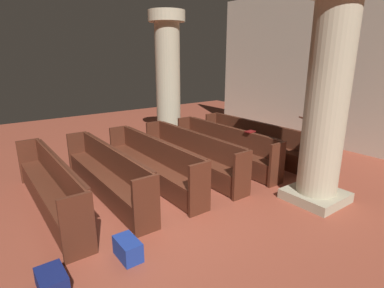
# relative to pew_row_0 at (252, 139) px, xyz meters

# --- Properties ---
(ground_plane) EXTENTS (19.20, 19.20, 0.00)m
(ground_plane) POSITION_rel_pew_row_0_xyz_m (1.14, -3.47, -0.48)
(ground_plane) COLOR #9E4733
(back_wall) EXTENTS (10.00, 0.16, 4.50)m
(back_wall) POSITION_rel_pew_row_0_xyz_m (1.14, 2.61, 1.77)
(back_wall) COLOR beige
(back_wall) RESTS_ON ground
(pew_row_0) EXTENTS (3.32, 0.46, 0.91)m
(pew_row_0) POSITION_rel_pew_row_0_xyz_m (0.00, 0.00, 0.00)
(pew_row_0) COLOR #562819
(pew_row_0) RESTS_ON ground
(pew_row_1) EXTENTS (3.32, 0.46, 0.91)m
(pew_row_1) POSITION_rel_pew_row_0_xyz_m (0.00, -1.00, 0.00)
(pew_row_1) COLOR #562819
(pew_row_1) RESTS_ON ground
(pew_row_2) EXTENTS (3.32, 0.47, 0.91)m
(pew_row_2) POSITION_rel_pew_row_0_xyz_m (0.00, -2.00, 0.00)
(pew_row_2) COLOR #562819
(pew_row_2) RESTS_ON ground
(pew_row_3) EXTENTS (3.32, 0.46, 0.91)m
(pew_row_3) POSITION_rel_pew_row_0_xyz_m (0.00, -3.00, 0.00)
(pew_row_3) COLOR #562819
(pew_row_3) RESTS_ON ground
(pew_row_4) EXTENTS (3.32, 0.46, 0.91)m
(pew_row_4) POSITION_rel_pew_row_0_xyz_m (0.00, -4.00, 0.00)
(pew_row_4) COLOR #562819
(pew_row_4) RESTS_ON ground
(pew_row_5) EXTENTS (3.32, 0.47, 0.91)m
(pew_row_5) POSITION_rel_pew_row_0_xyz_m (0.00, -5.00, 0.00)
(pew_row_5) COLOR #562819
(pew_row_5) RESTS_ON ground
(pillar_aisle_side) EXTENTS (1.03, 1.03, 3.79)m
(pillar_aisle_side) POSITION_rel_pew_row_0_xyz_m (2.51, -0.98, 1.49)
(pillar_aisle_side) COLOR tan
(pillar_aisle_side) RESTS_ON ground
(pillar_far_side) EXTENTS (1.03, 1.03, 3.79)m
(pillar_far_side) POSITION_rel_pew_row_0_xyz_m (-2.46, -1.04, 1.49)
(pillar_far_side) COLOR tan
(pillar_far_side) RESTS_ON ground
(lectern) EXTENTS (0.48, 0.45, 1.08)m
(lectern) POSITION_rel_pew_row_0_xyz_m (0.94, 1.11, -0.03)
(lectern) COLOR #411E13
(lectern) RESTS_ON ground
(hymn_book) EXTENTS (0.15, 0.22, 0.02)m
(hymn_book) POSITION_rel_pew_row_0_xyz_m (0.66, -0.82, 0.44)
(hymn_book) COLOR maroon
(hymn_book) RESTS_ON pew_row_1
(kneeler_box_blue) EXTENTS (0.44, 0.25, 0.27)m
(kneeler_box_blue) POSITION_rel_pew_row_0_xyz_m (1.99, -4.52, -0.35)
(kneeler_box_blue) COLOR navy
(kneeler_box_blue) RESTS_ON ground
(kneeler_box_navy) EXTENTS (0.44, 0.30, 0.21)m
(kneeler_box_navy) POSITION_rel_pew_row_0_xyz_m (1.99, -5.47, -0.38)
(kneeler_box_navy) COLOR navy
(kneeler_box_navy) RESTS_ON ground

